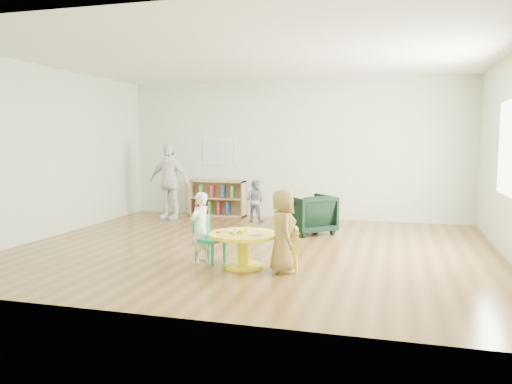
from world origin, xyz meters
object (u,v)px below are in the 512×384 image
activity_table (244,244)px  adult_caretaker (169,182)px  kid_chair_right (290,248)px  child_left (200,228)px  kid_chair_left (207,238)px  toddler (255,200)px  bookshelf (217,198)px  child_right (283,231)px  armchair (309,214)px

activity_table → adult_caretaker: adult_caretaker is taller
kid_chair_right → child_left: child_left is taller
kid_chair_left → toddler: (-0.30, 3.36, 0.08)m
kid_chair_left → adult_caretaker: 3.74m
bookshelf → child_right: bearing=-60.2°
child_left → toddler: 3.39m
kid_chair_left → child_left: child_left is taller
adult_caretaker → child_left: bearing=-51.5°
kid_chair_right → bookshelf: 4.62m
toddler → child_right: bearing=118.2°
kid_chair_right → adult_caretaker: bearing=28.8°
child_left → adult_caretaker: adult_caretaker is taller
kid_chair_left → armchair: 2.54m
armchair → toddler: size_ratio=0.90×
activity_table → armchair: 2.51m
kid_chair_left → child_left: bearing=-57.3°
activity_table → adult_caretaker: bearing=128.3°
activity_table → armchair: armchair is taller
child_left → adult_caretaker: bearing=-131.0°
armchair → kid_chair_right: bearing=52.7°
bookshelf → child_left: (1.17, -3.88, 0.10)m
kid_chair_left → kid_chair_right: (1.12, -0.10, -0.04)m
kid_chair_right → activity_table: bearing=76.3°
armchair → child_left: (-1.05, -2.38, 0.13)m
armchair → bookshelf: bearing=-75.2°
activity_table → kid_chair_left: 0.55m
kid_chair_right → adult_caretaker: adult_caretaker is taller
activity_table → bookshelf: bookshelf is taller
adult_caretaker → child_right: bearing=-40.2°
child_left → toddler: size_ratio=1.12×
child_right → toddler: child_right is taller
child_right → toddler: bearing=-1.5°
armchair → child_left: 2.61m
child_right → kid_chair_left: bearing=56.5°
activity_table → child_right: 0.57m
toddler → activity_table: bearing=110.7°
kid_chair_right → armchair: size_ratio=0.72×
armchair → child_left: size_ratio=0.80×
kid_chair_right → child_left: (-1.22, 0.07, 0.18)m
kid_chair_left → kid_chair_right: bearing=101.2°
child_right → adult_caretaker: adult_caretaker is taller
kid_chair_left → child_right: (1.06, -0.21, 0.18)m
armchair → adult_caretaker: (-2.98, 0.76, 0.43)m
child_right → kid_chair_right: bearing=-52.0°
child_left → kid_chair_right: bearing=104.0°
bookshelf → child_left: size_ratio=1.29×
kid_chair_left → child_right: size_ratio=0.60×
bookshelf → kid_chair_right: bearing=-58.9°
armchair → toddler: 1.61m
activity_table → toddler: bearing=103.4°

